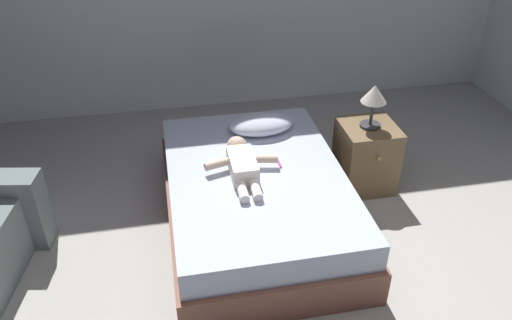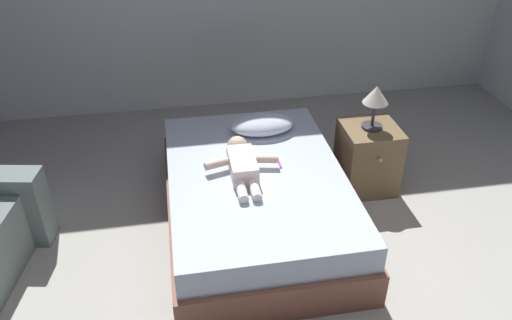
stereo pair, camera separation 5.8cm
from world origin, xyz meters
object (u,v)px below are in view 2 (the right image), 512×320
object	(u,v)px
toothbrush	(279,162)
nightstand	(367,158)
bed	(256,199)
lamp	(376,98)
pillow	(262,125)
baby	(242,163)

from	to	relation	value
toothbrush	nightstand	bearing A→B (deg)	16.31
bed	lamp	xyz separation A→B (m)	(0.95, 0.31, 0.57)
pillow	lamp	xyz separation A→B (m)	(0.81, -0.23, 0.27)
baby	nightstand	world-z (taller)	baby
baby	toothbrush	distance (m)	0.28
nightstand	toothbrush	bearing A→B (deg)	-163.69
toothbrush	nightstand	distance (m)	0.83
pillow	baby	size ratio (longest dim) A/B	0.76
bed	nightstand	size ratio (longest dim) A/B	3.41
pillow	baby	xyz separation A→B (m)	(-0.24, -0.51, -0.00)
pillow	nightstand	world-z (taller)	pillow
pillow	toothbrush	size ratio (longest dim) A/B	3.67
lamp	bed	bearing A→B (deg)	-161.87
pillow	toothbrush	distance (m)	0.46
bed	toothbrush	distance (m)	0.31
baby	toothbrush	size ratio (longest dim) A/B	4.83
nightstand	lamp	distance (m)	0.52
pillow	toothbrush	bearing A→B (deg)	-85.70
pillow	toothbrush	xyz separation A→B (m)	(0.03, -0.46, -0.06)
toothbrush	bed	bearing A→B (deg)	-154.54
toothbrush	nightstand	world-z (taller)	nightstand
toothbrush	lamp	distance (m)	0.87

